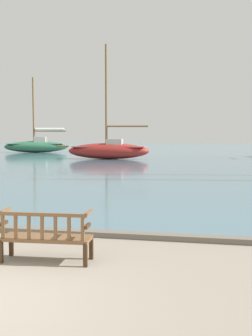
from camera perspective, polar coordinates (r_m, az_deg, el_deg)
name	(u,v)px	position (r m, az deg, el deg)	size (l,w,h in m)	color
harbor_water	(182,152)	(49.19, 7.65, 2.19)	(100.00, 80.00, 0.08)	slate
quay_edge_kerb	(65,232)	(9.71, -8.32, -8.57)	(40.00, 0.30, 0.12)	#675F54
park_bench	(46,236)	(7.71, -10.81, -9.01)	(1.63, 0.61, 0.92)	#3D2A19
sailboat_nearest_port	(109,150)	(34.95, -2.35, 2.51)	(7.82, 2.46, 9.38)	maroon
sailboat_outer_port	(36,145)	(47.27, -12.06, 3.01)	(7.18, 3.62, 8.17)	#2D6647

